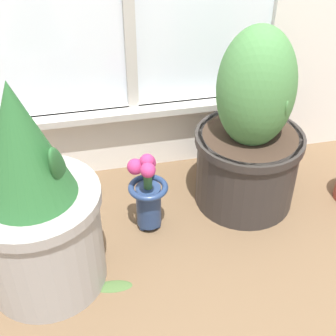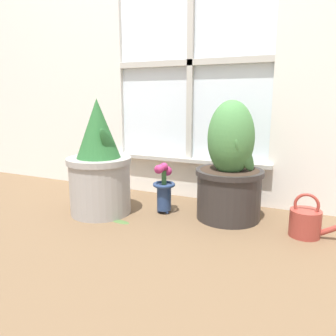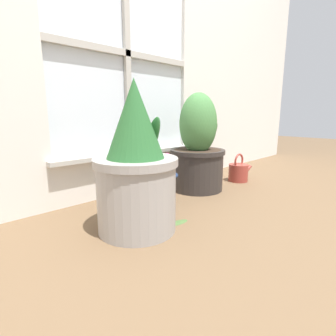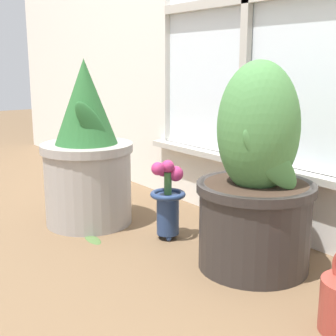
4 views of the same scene
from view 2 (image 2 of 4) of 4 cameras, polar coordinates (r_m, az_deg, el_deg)
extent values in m
plane|color=brown|center=(1.61, -4.67, -10.88)|extent=(10.00, 10.00, 0.00)
cube|color=silver|center=(2.90, -23.94, 23.50)|extent=(1.71, 0.05, 2.50)
cube|color=silver|center=(2.12, 3.77, -1.51)|extent=(0.98, 0.05, 0.26)
cube|color=white|center=(2.09, 4.18, 17.80)|extent=(0.98, 0.02, 1.15)
cube|color=#BCB7AD|center=(2.06, 3.90, 17.87)|extent=(0.04, 0.02, 1.15)
cube|color=#BCB7AD|center=(2.06, 3.90, 17.87)|extent=(0.98, 0.02, 0.04)
cube|color=#BCB7AD|center=(2.06, 3.37, 1.40)|extent=(1.04, 0.06, 0.02)
cylinder|color=#9E9993|center=(1.84, -11.73, -2.99)|extent=(0.33, 0.33, 0.31)
cylinder|color=#9E9993|center=(1.81, -11.92, 1.32)|extent=(0.35, 0.35, 0.03)
cylinder|color=#38281E|center=(1.81, -11.93, 1.65)|extent=(0.30, 0.30, 0.01)
cone|color=#28602D|center=(1.79, -12.16, 6.76)|extent=(0.24, 0.24, 0.31)
ellipsoid|color=#28602D|center=(1.74, -10.26, 4.10)|extent=(0.06, 0.17, 0.21)
cylinder|color=#2D2826|center=(1.76, 10.52, -4.49)|extent=(0.33, 0.33, 0.26)
cylinder|color=#2D2826|center=(1.73, 10.67, -0.72)|extent=(0.35, 0.35, 0.03)
cylinder|color=#38281E|center=(1.73, 10.68, -0.46)|extent=(0.31, 0.31, 0.01)
ellipsoid|color=#477F42|center=(1.70, 10.90, 5.09)|extent=(0.24, 0.24, 0.39)
ellipsoid|color=#477F42|center=(1.66, 13.23, 2.23)|extent=(0.11, 0.21, 0.22)
sphere|color=navy|center=(1.87, -0.30, -7.20)|extent=(0.02, 0.02, 0.02)
sphere|color=navy|center=(1.84, -1.59, -7.49)|extent=(0.02, 0.02, 0.02)
sphere|color=navy|center=(1.82, -0.17, -7.72)|extent=(0.02, 0.02, 0.02)
cylinder|color=navy|center=(1.82, -0.69, -5.09)|extent=(0.08, 0.08, 0.14)
torus|color=navy|center=(1.80, -0.70, -2.90)|extent=(0.12, 0.12, 0.02)
cylinder|color=#386633|center=(1.79, -0.70, -1.67)|extent=(0.03, 0.03, 0.08)
sphere|color=#B22D66|center=(1.78, -0.71, 0.23)|extent=(0.04, 0.04, 0.04)
sphere|color=#B22D66|center=(1.81, -0.16, -0.53)|extent=(0.05, 0.05, 0.05)
sphere|color=#B22D66|center=(1.80, -1.65, -0.24)|extent=(0.05, 0.05, 0.05)
sphere|color=#B22D66|center=(1.74, -1.40, -0.13)|extent=(0.05, 0.05, 0.05)
cylinder|color=#99382D|center=(1.65, 22.75, -8.84)|extent=(0.14, 0.14, 0.13)
cylinder|color=#99382D|center=(1.66, 26.94, -9.39)|extent=(0.12, 0.03, 0.09)
torus|color=#99382D|center=(1.63, 23.00, -5.95)|extent=(0.11, 0.01, 0.11)
ellipsoid|color=#476633|center=(1.73, -8.31, -9.14)|extent=(0.11, 0.05, 0.01)
camera|label=1|loc=(1.13, -42.24, 32.43)|focal=50.00mm
camera|label=3|loc=(1.82, -46.49, 3.98)|focal=28.00mm
camera|label=4|loc=(0.82, 63.99, 4.03)|focal=50.00mm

